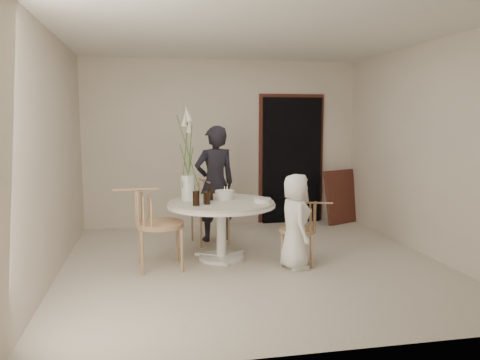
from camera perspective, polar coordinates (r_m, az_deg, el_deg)
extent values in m
plane|color=beige|center=(5.76, 1.63, -10.11)|extent=(4.50, 4.50, 0.00)
plane|color=silver|center=(5.59, 1.73, 17.39)|extent=(4.50, 4.50, 0.00)
plane|color=beige|center=(7.72, -2.00, 4.50)|extent=(4.50, 0.00, 4.50)
plane|color=beige|center=(3.36, 10.13, 0.91)|extent=(4.50, 0.00, 4.50)
plane|color=beige|center=(5.48, -21.99, 2.89)|extent=(0.00, 4.50, 4.50)
plane|color=beige|center=(6.39, 21.81, 3.44)|extent=(0.00, 4.50, 4.50)
cube|color=black|center=(7.94, 6.31, 2.37)|extent=(1.00, 0.10, 2.10)
cube|color=#5A291F|center=(7.97, 6.23, 2.82)|extent=(1.12, 0.03, 2.22)
cylinder|color=white|center=(5.92, -2.26, -9.40)|extent=(0.56, 0.56, 0.04)
cylinder|color=white|center=(5.84, -2.27, -6.35)|extent=(0.12, 0.12, 0.65)
cylinder|color=white|center=(5.77, -2.29, -3.06)|extent=(1.33, 1.33, 0.03)
cylinder|color=beige|center=(5.77, -2.29, -2.82)|extent=(1.30, 1.30, 0.04)
cube|color=#5A291F|center=(8.06, 12.20, -1.99)|extent=(0.70, 0.46, 0.89)
cylinder|color=tan|center=(6.40, -4.77, -6.26)|extent=(0.03, 0.03, 0.45)
cylinder|color=tan|center=(6.53, -1.40, -5.95)|extent=(0.03, 0.03, 0.45)
cylinder|color=tan|center=(6.77, -5.86, -5.52)|extent=(0.03, 0.03, 0.45)
cylinder|color=tan|center=(6.90, -2.65, -5.25)|extent=(0.03, 0.03, 0.45)
cylinder|color=tan|center=(6.59, -3.69, -3.64)|extent=(0.50, 0.50, 0.05)
cylinder|color=tan|center=(5.91, 5.25, -7.68)|extent=(0.03, 0.03, 0.40)
cylinder|color=tan|center=(5.57, 5.12, -8.60)|extent=(0.03, 0.03, 0.40)
cylinder|color=tan|center=(5.91, 8.69, -7.73)|extent=(0.03, 0.03, 0.40)
cylinder|color=tan|center=(5.57, 8.78, -8.66)|extent=(0.03, 0.03, 0.40)
cylinder|color=tan|center=(5.68, 6.99, -6.06)|extent=(0.44, 0.44, 0.04)
cylinder|color=tan|center=(5.40, -7.09, -8.58)|extent=(0.03, 0.03, 0.50)
cylinder|color=tan|center=(5.82, -7.66, -7.42)|extent=(0.03, 0.03, 0.50)
cylinder|color=tan|center=(5.36, -11.83, -8.79)|extent=(0.03, 0.03, 0.50)
cylinder|color=tan|center=(5.79, -12.04, -7.60)|extent=(0.03, 0.03, 0.50)
cylinder|color=tan|center=(5.53, -9.71, -5.37)|extent=(0.55, 0.55, 0.06)
imported|color=black|center=(6.69, -3.08, -0.44)|extent=(0.68, 0.53, 1.65)
imported|color=white|center=(5.48, 6.78, -5.03)|extent=(0.38, 0.56, 1.11)
cylinder|color=silver|center=(5.89, -1.90, -1.84)|extent=(0.24, 0.24, 0.11)
cylinder|color=#F8E09C|center=(5.88, -1.90, -1.04)|extent=(0.01, 0.01, 0.05)
cylinder|color=#F8E09C|center=(5.91, -1.58, -0.99)|extent=(0.01, 0.01, 0.05)
cylinder|color=black|center=(5.49, -5.37, -2.24)|extent=(0.10, 0.10, 0.17)
cylinder|color=black|center=(5.55, -4.03, -2.23)|extent=(0.08, 0.08, 0.15)
cylinder|color=black|center=(5.63, -4.18, -2.15)|extent=(0.08, 0.08, 0.14)
cylinder|color=black|center=(5.85, -3.64, -1.73)|extent=(0.08, 0.08, 0.15)
cylinder|color=white|center=(5.68, 2.75, -2.49)|extent=(0.27, 0.27, 0.05)
cylinder|color=silver|center=(5.86, -6.35, -0.94)|extent=(0.17, 0.17, 0.31)
cylinder|color=#40662C|center=(5.84, -6.13, 2.90)|extent=(0.01, 0.01, 0.78)
cone|color=beige|center=(5.82, -6.18, 6.75)|extent=(0.08, 0.08, 0.20)
cylinder|color=#40662C|center=(5.83, -6.71, 3.22)|extent=(0.01, 0.01, 0.85)
cone|color=beige|center=(5.82, -6.77, 7.40)|extent=(0.08, 0.08, 0.20)
cylinder|color=#40662C|center=(5.78, -6.39, 3.52)|extent=(0.01, 0.01, 0.92)
cone|color=beige|center=(5.77, -6.46, 8.08)|extent=(0.08, 0.08, 0.20)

